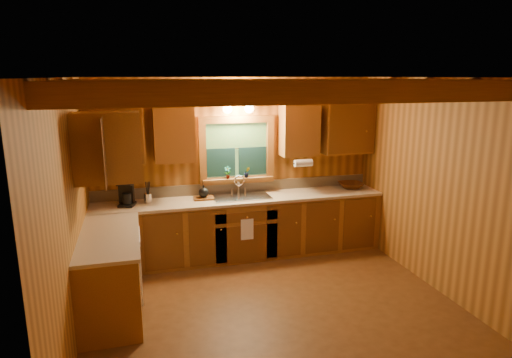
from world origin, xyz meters
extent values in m
plane|color=#5B3516|center=(0.00, 0.00, 0.00)|extent=(4.20, 4.20, 0.00)
plane|color=brown|center=(0.00, 0.00, 2.60)|extent=(4.20, 4.20, 0.00)
plane|color=brown|center=(0.00, 1.90, 1.30)|extent=(4.20, 0.00, 4.20)
plane|color=brown|center=(0.00, -1.90, 1.30)|extent=(4.20, 0.00, 4.20)
plane|color=brown|center=(-2.10, 0.00, 1.30)|extent=(0.00, 3.80, 3.80)
plane|color=brown|center=(2.10, 0.00, 1.30)|extent=(0.00, 3.80, 3.80)
cube|color=brown|center=(0.00, -1.20, 2.49)|extent=(4.20, 0.14, 0.18)
cube|color=brown|center=(0.00, -0.40, 2.49)|extent=(4.20, 0.14, 0.18)
cube|color=brown|center=(0.00, 0.40, 2.49)|extent=(4.20, 0.14, 0.18)
cube|color=brown|center=(0.00, 1.20, 2.49)|extent=(4.20, 0.14, 0.18)
cube|color=brown|center=(0.00, 1.59, 0.43)|extent=(4.20, 0.62, 0.86)
cube|color=brown|center=(-1.79, 0.48, 0.43)|extent=(0.62, 1.60, 0.86)
cube|color=tan|center=(0.00, 1.59, 0.88)|extent=(4.20, 0.66, 0.04)
cube|color=tan|center=(-1.78, 0.48, 0.88)|extent=(0.64, 1.60, 0.04)
cube|color=tan|center=(0.00, 1.89, 0.98)|extent=(4.20, 0.02, 0.16)
cube|color=white|center=(-1.47, 0.68, 0.43)|extent=(0.02, 0.60, 0.80)
cube|color=brown|center=(-1.70, 1.73, 1.84)|extent=(0.78, 0.34, 0.78)
cube|color=brown|center=(-0.92, 1.73, 1.84)|extent=(0.55, 0.34, 0.78)
cube|color=brown|center=(0.92, 1.73, 1.84)|extent=(0.55, 0.34, 0.78)
cube|color=brown|center=(1.70, 1.73, 1.84)|extent=(0.78, 0.34, 0.78)
cube|color=brown|center=(-1.93, 0.68, 1.84)|extent=(0.34, 1.10, 0.78)
cube|color=brown|center=(0.00, 1.86, 2.00)|extent=(1.12, 0.08, 0.10)
cube|color=brown|center=(0.00, 1.86, 1.10)|extent=(1.12, 0.08, 0.10)
cube|color=brown|center=(-0.51, 1.86, 1.55)|extent=(0.10, 0.08, 0.80)
cube|color=brown|center=(0.51, 1.86, 1.55)|extent=(0.10, 0.08, 0.80)
cube|color=#457431|center=(0.00, 1.90, 1.55)|extent=(0.92, 0.01, 0.80)
cube|color=#113031|center=(-0.24, 1.87, 1.37)|extent=(0.42, 0.02, 0.42)
cube|color=#113031|center=(0.24, 1.87, 1.37)|extent=(0.42, 0.02, 0.42)
cylinder|color=black|center=(0.00, 1.87, 1.57)|extent=(0.92, 0.01, 0.01)
cube|color=brown|center=(0.00, 1.82, 1.12)|extent=(1.06, 0.14, 0.04)
cylinder|color=black|center=(0.00, 1.86, 2.23)|extent=(0.08, 0.03, 0.08)
cylinder|color=black|center=(-0.10, 1.80, 2.23)|extent=(0.09, 0.17, 0.08)
cylinder|color=black|center=(0.10, 1.80, 2.23)|extent=(0.09, 0.17, 0.08)
sphere|color=#FFE0A5|center=(-0.16, 1.74, 2.16)|extent=(0.13, 0.13, 0.13)
sphere|color=#FFE0A5|center=(0.16, 1.74, 2.16)|extent=(0.13, 0.13, 0.13)
cylinder|color=white|center=(0.92, 1.53, 1.37)|extent=(0.27, 0.11, 0.11)
cube|color=white|center=(0.00, 1.26, 0.52)|extent=(0.18, 0.01, 0.30)
cube|color=silver|center=(0.00, 1.60, 0.91)|extent=(0.82, 0.48, 0.02)
cube|color=#262628|center=(-0.19, 1.60, 0.84)|extent=(0.34, 0.40, 0.14)
cube|color=#262628|center=(0.19, 1.60, 0.84)|extent=(0.34, 0.40, 0.14)
cylinder|color=silver|center=(0.00, 1.78, 1.01)|extent=(0.04, 0.04, 0.22)
torus|color=silver|center=(0.00, 1.72, 1.12)|extent=(0.16, 0.02, 0.16)
cube|color=black|center=(-1.60, 1.59, 0.92)|extent=(0.20, 0.24, 0.03)
cube|color=black|center=(-1.60, 1.67, 1.08)|extent=(0.20, 0.09, 0.33)
cube|color=black|center=(-1.60, 1.57, 1.23)|extent=(0.20, 0.22, 0.04)
cylinder|color=black|center=(-1.60, 1.56, 1.01)|extent=(0.12, 0.12, 0.14)
cylinder|color=silver|center=(-1.32, 1.66, 0.97)|extent=(0.11, 0.11, 0.13)
cylinder|color=black|center=(-1.33, 1.66, 1.10)|extent=(0.03, 0.03, 0.19)
cylinder|color=black|center=(-1.32, 1.66, 1.10)|extent=(0.01, 0.01, 0.19)
cylinder|color=black|center=(-1.30, 1.67, 1.10)|extent=(0.03, 0.03, 0.19)
cylinder|color=black|center=(-1.29, 1.68, 1.10)|extent=(0.04, 0.05, 0.19)
cube|color=brown|center=(-0.54, 1.64, 0.91)|extent=(0.29, 0.21, 0.02)
sphere|color=black|center=(-0.54, 1.64, 1.00)|extent=(0.14, 0.14, 0.14)
cylinder|color=black|center=(-0.54, 1.64, 1.09)|extent=(0.02, 0.02, 0.04)
imported|color=#48230C|center=(1.78, 1.66, 0.95)|extent=(0.40, 0.40, 0.09)
imported|color=brown|center=(-0.16, 1.79, 1.23)|extent=(0.11, 0.09, 0.19)
imported|color=brown|center=(0.14, 1.80, 1.22)|extent=(0.09, 0.07, 0.16)
camera|label=1|loc=(-1.44, -4.43, 2.61)|focal=31.10mm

